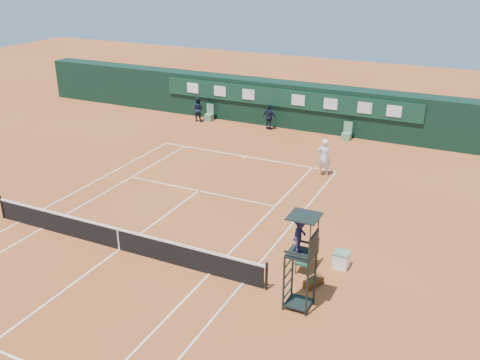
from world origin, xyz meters
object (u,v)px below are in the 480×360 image
object	(u,v)px
tennis_net	(118,238)
umpire_chair	(301,242)
cooler	(341,260)
player_bench	(310,255)
player	(324,157)

from	to	relation	value
tennis_net	umpire_chair	world-z (taller)	umpire_chair
umpire_chair	cooler	distance (m)	3.74
cooler	umpire_chair	bearing A→B (deg)	-101.73
player_bench	cooler	bearing A→B (deg)	30.91
tennis_net	player	bearing A→B (deg)	66.05
cooler	player	bearing A→B (deg)	111.69
cooler	player	size ratio (longest dim) A/B	0.32
tennis_net	player_bench	world-z (taller)	same
player_bench	cooler	xyz separation A→B (m)	(1.06, 0.63, -0.27)
tennis_net	umpire_chair	xyz separation A→B (m)	(7.74, -0.43, 1.95)
player_bench	cooler	world-z (taller)	player_bench
umpire_chair	player	xyz separation A→B (m)	(-2.79, 11.59, -1.45)
cooler	player	distance (m)	9.26
umpire_chair	player_bench	size ratio (longest dim) A/B	2.85
umpire_chair	cooler	world-z (taller)	umpire_chair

